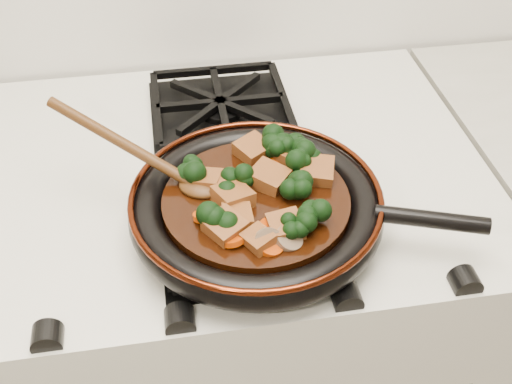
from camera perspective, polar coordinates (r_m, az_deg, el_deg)
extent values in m
cube|color=beige|center=(1.30, -1.62, -13.30)|extent=(0.76, 0.60, 0.90)
cylinder|color=black|center=(0.84, 0.00, -1.90)|extent=(0.30, 0.30, 0.01)
torus|color=black|center=(0.83, 0.00, -1.45)|extent=(0.33, 0.33, 0.04)
torus|color=#46170A|center=(0.82, 0.00, -0.37)|extent=(0.33, 0.33, 0.01)
cylinder|color=black|center=(0.82, 15.33, -2.38)|extent=(0.14, 0.07, 0.02)
cylinder|color=black|center=(0.83, 0.00, -1.09)|extent=(0.24, 0.24, 0.02)
cube|color=brown|center=(0.76, 0.25, -4.30)|extent=(0.05, 0.05, 0.03)
cube|color=brown|center=(0.85, 5.41, 1.79)|extent=(0.06, 0.06, 0.03)
cube|color=brown|center=(0.84, -4.20, 0.98)|extent=(0.04, 0.05, 0.02)
cube|color=brown|center=(0.84, 1.13, 1.24)|extent=(0.07, 0.06, 0.03)
cube|color=brown|center=(0.88, 3.08, 3.21)|extent=(0.06, 0.06, 0.03)
cube|color=brown|center=(0.89, -0.26, 3.74)|extent=(0.06, 0.06, 0.03)
cube|color=brown|center=(0.77, 2.64, -3.14)|extent=(0.05, 0.05, 0.03)
cube|color=brown|center=(0.77, -2.78, -3.16)|extent=(0.06, 0.06, 0.03)
cube|color=brown|center=(0.81, -2.07, -0.48)|extent=(0.06, 0.06, 0.03)
cube|color=brown|center=(0.83, -2.16, 0.52)|extent=(0.04, 0.04, 0.02)
cube|color=brown|center=(0.78, -1.68, -2.36)|extent=(0.04, 0.04, 0.03)
cylinder|color=#B63805|center=(0.79, -4.68, -2.15)|extent=(0.03, 0.03, 0.01)
cylinder|color=#B63805|center=(0.78, 1.19, -3.31)|extent=(0.03, 0.03, 0.02)
cylinder|color=#B63805|center=(0.88, 2.12, 3.06)|extent=(0.03, 0.03, 0.01)
cylinder|color=#B63805|center=(0.76, -2.07, -4.17)|extent=(0.03, 0.03, 0.02)
cylinder|color=#B63805|center=(0.76, 1.29, -4.76)|extent=(0.03, 0.03, 0.02)
cylinder|color=brown|center=(0.76, 1.12, -4.55)|extent=(0.04, 0.03, 0.03)
cylinder|color=brown|center=(0.85, 5.26, 1.57)|extent=(0.05, 0.05, 0.02)
cylinder|color=brown|center=(0.76, 2.93, -4.13)|extent=(0.05, 0.05, 0.02)
ellipsoid|color=#45270E|center=(0.84, -5.09, 0.43)|extent=(0.07, 0.06, 0.02)
cylinder|color=#45270E|center=(0.86, -11.68, 4.22)|extent=(0.02, 0.02, 0.23)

